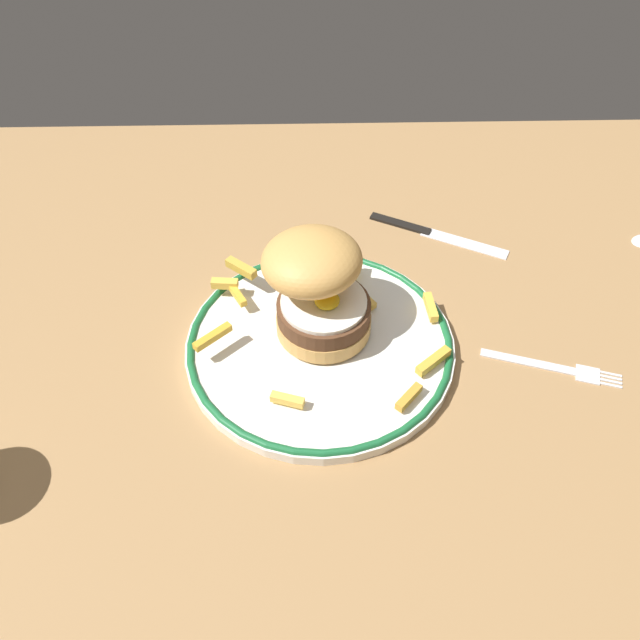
{
  "coord_description": "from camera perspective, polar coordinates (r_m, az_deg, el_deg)",
  "views": [
    {
      "loc": [
        -2.52,
        -45.55,
        54.66
      ],
      "look_at": [
        -1.46,
        1.16,
        4.6
      ],
      "focal_mm": 37.76,
      "sensor_mm": 36.0,
      "label": 1
    }
  ],
  "objects": [
    {
      "name": "fries_pile",
      "position": [
        0.72,
        0.07,
        1.02
      ],
      "size": [
        26.26,
        22.88,
        2.93
      ],
      "color": "gold",
      "rests_on": "dinner_plate"
    },
    {
      "name": "burger",
      "position": [
        0.68,
        -0.25,
        2.99
      ],
      "size": [
        14.69,
        14.67,
        10.98
      ],
      "color": "tan",
      "rests_on": "dinner_plate"
    },
    {
      "name": "dinner_plate",
      "position": [
        0.71,
        0.0,
        -2.07
      ],
      "size": [
        28.42,
        28.42,
        1.6
      ],
      "color": "white",
      "rests_on": "ground_plane"
    },
    {
      "name": "fork",
      "position": [
        0.74,
        19.27,
        -3.78
      ],
      "size": [
        14.15,
        5.63,
        0.36
      ],
      "color": "silver",
      "rests_on": "ground_plane"
    },
    {
      "name": "ground_plane",
      "position": [
        0.73,
        1.17,
        -4.2
      ],
      "size": [
        126.48,
        93.26,
        4.0
      ],
      "primitive_type": "cube",
      "color": "#987247"
    },
    {
      "name": "knife",
      "position": [
        0.87,
        9.01,
        7.47
      ],
      "size": [
        16.76,
        9.41,
        0.7
      ],
      "color": "black",
      "rests_on": "ground_plane"
    }
  ]
}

